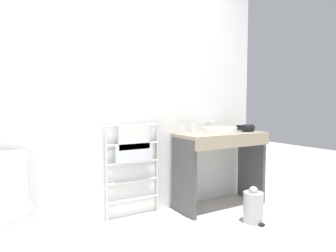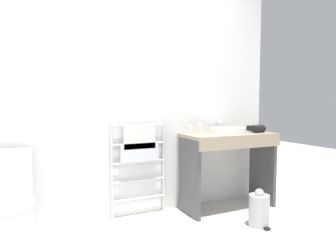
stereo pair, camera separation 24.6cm
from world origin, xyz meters
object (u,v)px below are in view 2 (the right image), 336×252
sink_basin (228,130)px  hair_dryer (258,129)px  cup_near_wall (190,129)px  cup_near_edge (201,129)px  towel_radiator (139,150)px  trash_bin (259,210)px  toilet (7,213)px

sink_basin → hair_dryer: bearing=-11.1°
cup_near_wall → cup_near_edge: size_ratio=0.99×
cup_near_wall → hair_dryer: size_ratio=0.54×
cup_near_edge → hair_dryer: 0.66m
towel_radiator → cup_near_wall: towel_radiator is taller
cup_near_wall → cup_near_edge: 0.12m
cup_near_wall → trash_bin: size_ratio=0.28×
toilet → cup_near_wall: 1.83m
sink_basin → trash_bin: (-0.02, -0.53, -0.70)m
cup_near_wall → hair_dryer: bearing=-15.1°
sink_basin → cup_near_wall: bearing=161.4°
trash_bin → cup_near_edge: bearing=112.3°
towel_radiator → sink_basin: size_ratio=2.51×
towel_radiator → hair_dryer: 1.34m
sink_basin → cup_near_wall: 0.42m
sink_basin → cup_near_edge: size_ratio=3.82×
towel_radiator → hair_dryer: towel_radiator is taller
cup_near_edge → toilet: bearing=-173.5°
towel_radiator → sink_basin: bearing=-10.6°
towel_radiator → cup_near_wall: size_ratio=9.73×
sink_basin → cup_near_edge: (-0.28, 0.10, 0.02)m
cup_near_edge → hair_dryer: bearing=-14.7°
trash_bin → cup_near_wall: bearing=119.1°
towel_radiator → trash_bin: towel_radiator is taller
toilet → hair_dryer: bearing=1.0°
toilet → trash_bin: toilet is taller
toilet → cup_near_wall: cup_near_wall is taller
toilet → cup_near_edge: size_ratio=7.75×
towel_radiator → trash_bin: size_ratio=2.73×
toilet → cup_near_edge: bearing=6.5°
cup_near_wall → cup_near_edge: cup_near_edge is taller
hair_dryer → cup_near_edge: bearing=165.3°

